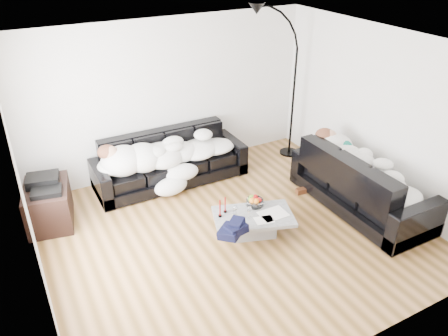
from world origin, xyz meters
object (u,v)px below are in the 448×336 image
coffee_table (253,224)px  wine_glass_c (249,212)px  wine_glass_b (234,215)px  candle_right (225,205)px  shoes (305,187)px  fruit_bowl (255,201)px  sofa_back (170,159)px  wine_glass_a (235,211)px  sleeper_back (170,149)px  floor_lamp (294,92)px  stereo (44,183)px  sleeper_right (364,169)px  av_cabinet (49,205)px  sofa_right (362,181)px  candle_left (220,209)px

coffee_table → wine_glass_c: 0.26m
wine_glass_b → candle_right: candle_right is taller
coffee_table → candle_right: bearing=142.0°
wine_glass_b → shoes: wine_glass_b is taller
fruit_bowl → candle_right: 0.46m
sofa_back → wine_glass_b: (0.16, -1.89, -0.02)m
coffee_table → wine_glass_a: 0.34m
sleeper_back → floor_lamp: 2.45m
stereo → coffee_table: bearing=-22.2°
wine_glass_a → sleeper_right: bearing=-8.5°
wine_glass_c → stereo: (-2.36, 1.65, 0.26)m
av_cabinet → candle_right: bearing=-22.2°
sofa_right → sleeper_right: size_ratio=1.17×
sofa_back → av_cabinet: (-1.99, -0.27, -0.11)m
fruit_bowl → shoes: fruit_bowl is taller
wine_glass_b → shoes: size_ratio=0.36×
wine_glass_b → wine_glass_a: bearing=51.9°
sleeper_back → stereo: (-1.99, -0.22, 0.03)m
fruit_bowl → sleeper_right: bearing=-13.1°
fruit_bowl → candle_left: bearing=-178.8°
sleeper_back → candle_right: bearing=-85.1°
sofa_back → sofa_right: (2.25, -2.09, 0.04)m
stereo → candle_right: bearing=-21.5°
sofa_right → sleeper_right: sofa_right is taller
sleeper_back → wine_glass_c: size_ratio=12.37×
coffee_table → wine_glass_c: size_ratio=6.30×
fruit_bowl → wine_glass_b: 0.47m
sleeper_back → wine_glass_a: 1.78m
stereo → floor_lamp: floor_lamp is taller
sofa_right → wine_glass_c: 1.89m
sleeper_right → candle_left: size_ratio=7.30×
floor_lamp → candle_right: bearing=-144.6°
candle_left → av_cabinet: size_ratio=0.31×
candle_right → wine_glass_c: bearing=-49.0°
av_cabinet → stereo: size_ratio=1.97×
coffee_table → candle_right: 0.48m
candle_right → sleeper_right: bearing=-11.5°
av_cabinet → shoes: bearing=-4.3°
wine_glass_c → av_cabinet: (-2.36, 1.65, -0.10)m
av_cabinet → sleeper_back: bearing=17.4°
av_cabinet → wine_glass_c: bearing=-24.1°
coffee_table → candle_left: candle_left is taller
wine_glass_a → stereo: bearing=145.6°
sofa_right → fruit_bowl: bearing=76.9°
wine_glass_a → coffee_table: bearing=-27.0°
wine_glass_c → candle_right: bearing=131.0°
wine_glass_c → floor_lamp: (2.01, 1.83, 0.82)m
wine_glass_a → candle_right: candle_right is taller
sofa_right → wine_glass_a: size_ratio=14.37×
sofa_back → wine_glass_c: sofa_back is taller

